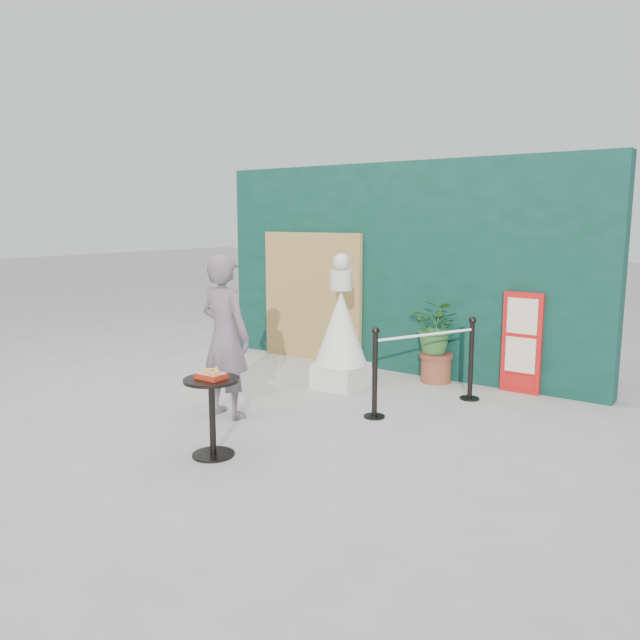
{
  "coord_description": "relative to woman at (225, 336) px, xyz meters",
  "views": [
    {
      "loc": [
        4.32,
        -4.86,
        2.22
      ],
      "look_at": [
        0.0,
        1.2,
        1.0
      ],
      "focal_mm": 35.0,
      "sensor_mm": 36.0,
      "label": 1
    }
  ],
  "objects": [
    {
      "name": "bamboo_fence",
      "position": [
        -0.9,
        2.86,
        0.08
      ],
      "size": [
        1.8,
        0.08,
        2.0
      ],
      "primitive_type": "cube",
      "color": "tan",
      "rests_on": "ground"
    },
    {
      "name": "cafe_table",
      "position": [
        0.74,
        -0.96,
        -0.42
      ],
      "size": [
        0.52,
        0.52,
        0.75
      ],
      "color": "black",
      "rests_on": "ground"
    },
    {
      "name": "ground",
      "position": [
        0.5,
        -0.08,
        -0.92
      ],
      "size": [
        60.0,
        60.0,
        0.0
      ],
      "primitive_type": "plane",
      "color": "#ADAAA5",
      "rests_on": "ground"
    },
    {
      "name": "menu_board",
      "position": [
        2.4,
        2.87,
        -0.27
      ],
      "size": [
        0.5,
        0.07,
        1.3
      ],
      "color": "red",
      "rests_on": "ground"
    },
    {
      "name": "stanchion_barrier",
      "position": [
        1.7,
        1.57,
        -0.42
      ],
      "size": [
        0.84,
        1.54,
        1.03
      ],
      "color": "black",
      "rests_on": "ground"
    },
    {
      "name": "back_wall",
      "position": [
        0.5,
        3.07,
        0.58
      ],
      "size": [
        6.0,
        0.3,
        3.0
      ],
      "primitive_type": "cube",
      "color": "#0A2F24",
      "rests_on": "ground"
    },
    {
      "name": "food_basket",
      "position": [
        0.74,
        -0.96,
        -0.13
      ],
      "size": [
        0.26,
        0.19,
        0.11
      ],
      "color": "#B62C13",
      "rests_on": "cafe_table"
    },
    {
      "name": "woman",
      "position": [
        0.0,
        0.0,
        0.0
      ],
      "size": [
        0.68,
        0.46,
        1.83
      ],
      "primitive_type": "imported",
      "rotation": [
        0.0,
        0.0,
        3.11
      ],
      "color": "slate",
      "rests_on": "ground"
    },
    {
      "name": "planter",
      "position": [
        1.29,
        2.74,
        -0.26
      ],
      "size": [
        0.67,
        0.58,
        1.14
      ],
      "color": "brown",
      "rests_on": "ground"
    },
    {
      "name": "statue",
      "position": [
        0.39,
        1.74,
        -0.19
      ],
      "size": [
        0.69,
        0.69,
        1.77
      ],
      "color": "silver",
      "rests_on": "ground"
    }
  ]
}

